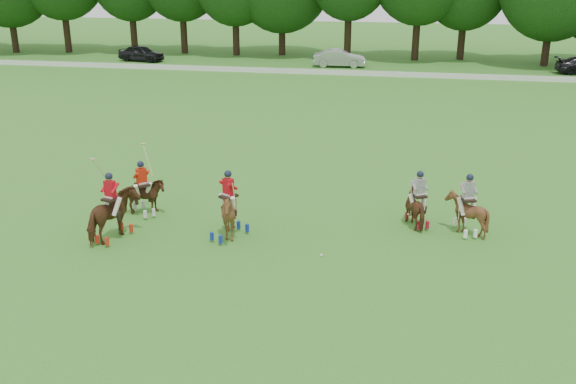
% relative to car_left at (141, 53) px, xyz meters
% --- Properties ---
extents(ground, '(180.00, 180.00, 0.00)m').
position_rel_car_left_xyz_m(ground, '(19.60, -42.50, -0.77)').
color(ground, '#2E7120').
rests_on(ground, ground).
extents(boundary_rail, '(120.00, 0.10, 0.44)m').
position_rel_car_left_xyz_m(boundary_rail, '(19.60, -4.50, -0.55)').
color(boundary_rail, white).
rests_on(boundary_rail, ground).
extents(car_left, '(4.77, 2.59, 1.54)m').
position_rel_car_left_xyz_m(car_left, '(0.00, 0.00, 0.00)').
color(car_left, black).
rests_on(car_left, ground).
extents(car_mid, '(4.86, 1.97, 1.57)m').
position_rel_car_left_xyz_m(car_mid, '(19.40, 0.00, 0.02)').
color(car_mid, '#A9A8AD').
rests_on(car_mid, ground).
extents(polo_red_a, '(1.44, 2.26, 2.99)m').
position_rel_car_left_xyz_m(polo_red_a, '(16.10, -40.43, 0.13)').
color(polo_red_a, '#462B12').
rests_on(polo_red_a, ground).
extents(polo_red_b, '(1.84, 1.84, 2.69)m').
position_rel_car_left_xyz_m(polo_red_b, '(16.19, -38.03, -0.02)').
color(polo_red_b, '#462B12').
rests_on(polo_red_b, ground).
extents(polo_red_c, '(2.07, 2.14, 2.49)m').
position_rel_car_left_xyz_m(polo_red_c, '(20.02, -39.54, 0.15)').
color(polo_red_c, '#462B12').
rests_on(polo_red_c, ground).
extents(polo_stripe_a, '(1.38, 1.79, 2.11)m').
position_rel_car_left_xyz_m(polo_stripe_a, '(26.50, -37.18, -0.02)').
color(polo_stripe_a, '#462B12').
rests_on(polo_stripe_a, ground).
extents(polo_stripe_b, '(1.56, 1.66, 2.23)m').
position_rel_car_left_xyz_m(polo_stripe_b, '(28.18, -37.58, 0.02)').
color(polo_stripe_b, '#462B12').
rests_on(polo_stripe_b, ground).
extents(polo_ball, '(0.09, 0.09, 0.09)m').
position_rel_car_left_xyz_m(polo_ball, '(23.41, -40.45, -0.72)').
color(polo_ball, white).
rests_on(polo_ball, ground).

